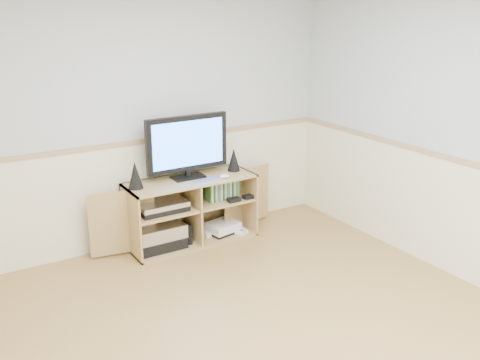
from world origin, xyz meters
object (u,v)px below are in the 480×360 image
keyboard (207,181)px  game_consoles (221,228)px  monitor (187,145)px  media_cabinet (189,208)px

keyboard → game_consoles: keyboard is taller
monitor → game_consoles: monitor is taller
monitor → keyboard: bearing=-60.8°
media_cabinet → keyboard: 0.39m
media_cabinet → game_consoles: (0.33, -0.07, -0.26)m
monitor → keyboard: size_ratio=2.93×
keyboard → game_consoles: size_ratio=0.62×
media_cabinet → keyboard: size_ratio=6.96×
media_cabinet → keyboard: keyboard is taller
media_cabinet → monitor: (-0.00, -0.01, 0.65)m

